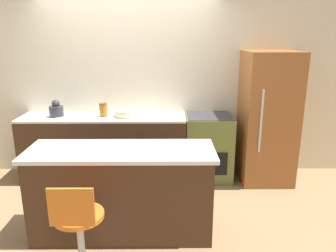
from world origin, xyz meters
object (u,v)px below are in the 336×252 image
Objects in this scene: oven_range at (208,147)px; stool_chair at (79,231)px; kettle at (56,110)px; mixing_bowl at (125,113)px; refrigerator at (267,118)px.

stool_chair is (-1.33, -2.01, -0.03)m from oven_range.
oven_range is 4.10× the size of kettle.
mixing_bowl is (0.94, 0.00, -0.05)m from kettle.
kettle is (-0.78, 1.98, 0.59)m from stool_chair.
refrigerator is (0.79, -0.06, 0.44)m from oven_range.
refrigerator is at bearing -0.68° from kettle.
oven_range reaches higher than stool_chair.
stool_chair is (-2.12, -1.95, -0.47)m from refrigerator.
refrigerator is at bearing 42.64° from stool_chair.
oven_range is 1.03× the size of stool_chair.
kettle is (-2.89, 0.03, 0.11)m from refrigerator.
mixing_bowl is at bearing 85.16° from stool_chair.
kettle reaches higher than stool_chair.
mixing_bowl is at bearing -178.86° from oven_range.
stool_chair is at bearing -137.36° from refrigerator.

